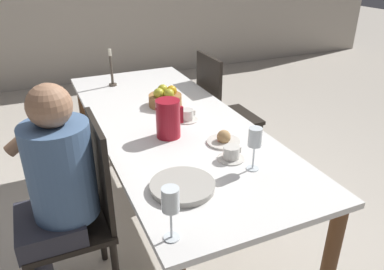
# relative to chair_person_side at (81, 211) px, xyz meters

# --- Properties ---
(ground_plane) EXTENTS (20.00, 20.00, 0.00)m
(ground_plane) POSITION_rel_chair_person_side_xyz_m (0.62, 0.37, -0.52)
(ground_plane) COLOR beige
(dining_table) EXTENTS (0.87, 2.20, 0.75)m
(dining_table) POSITION_rel_chair_person_side_xyz_m (0.62, 0.37, 0.14)
(dining_table) COLOR white
(dining_table) RESTS_ON ground_plane
(chair_person_side) EXTENTS (0.42, 0.42, 0.98)m
(chair_person_side) POSITION_rel_chair_person_side_xyz_m (0.00, 0.00, 0.00)
(chair_person_side) COLOR black
(chair_person_side) RESTS_ON ground_plane
(chair_opposite) EXTENTS (0.42, 0.42, 0.98)m
(chair_opposite) POSITION_rel_chair_person_side_xyz_m (1.24, 0.85, 0.00)
(chair_opposite) COLOR black
(chair_opposite) RESTS_ON ground_plane
(person_seated) EXTENTS (0.39, 0.41, 1.20)m
(person_seated) POSITION_rel_chair_person_side_xyz_m (-0.09, -0.03, 0.20)
(person_seated) COLOR #33333D
(person_seated) RESTS_ON ground_plane
(red_pitcher) EXTENTS (0.16, 0.13, 0.21)m
(red_pitcher) POSITION_rel_chair_person_side_xyz_m (0.53, 0.17, 0.34)
(red_pitcher) COLOR #A31423
(red_pitcher) RESTS_ON dining_table
(wine_glass_water) EXTENTS (0.06, 0.06, 0.21)m
(wine_glass_water) POSITION_rel_chair_person_side_xyz_m (0.77, -0.32, 0.39)
(wine_glass_water) COLOR white
(wine_glass_water) RESTS_ON dining_table
(wine_glass_juice) EXTENTS (0.06, 0.06, 0.21)m
(wine_glass_juice) POSITION_rel_chair_person_side_xyz_m (0.25, -0.61, 0.39)
(wine_glass_juice) COLOR white
(wine_glass_juice) RESTS_ON dining_table
(teacup_near_person) EXTENTS (0.14, 0.14, 0.07)m
(teacup_near_person) POSITION_rel_chair_person_side_xyz_m (0.73, -0.19, 0.26)
(teacup_near_person) COLOR silver
(teacup_near_person) RESTS_ON dining_table
(teacup_across) EXTENTS (0.14, 0.14, 0.07)m
(teacup_across) POSITION_rel_chair_person_side_xyz_m (0.71, 0.33, 0.26)
(teacup_across) COLOR silver
(teacup_across) RESTS_ON dining_table
(serving_tray) EXTENTS (0.28, 0.28, 0.03)m
(serving_tray) POSITION_rel_chair_person_side_xyz_m (0.41, -0.34, 0.25)
(serving_tray) COLOR #B7B2A8
(serving_tray) RESTS_ON dining_table
(bread_plate) EXTENTS (0.18, 0.18, 0.07)m
(bread_plate) POSITION_rel_chair_person_side_xyz_m (0.78, -0.03, 0.25)
(bread_plate) COLOR silver
(bread_plate) RESTS_ON dining_table
(fruit_bowl) EXTENTS (0.22, 0.22, 0.13)m
(fruit_bowl) POSITION_rel_chair_person_side_xyz_m (0.68, 0.61, 0.28)
(fruit_bowl) COLOR #9E6B3D
(fruit_bowl) RESTS_ON dining_table
(candlestick_tall) EXTENTS (0.06, 0.06, 0.28)m
(candlestick_tall) POSITION_rel_chair_person_side_xyz_m (0.45, 1.16, 0.34)
(candlestick_tall) COLOR #4C4238
(candlestick_tall) RESTS_ON dining_table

